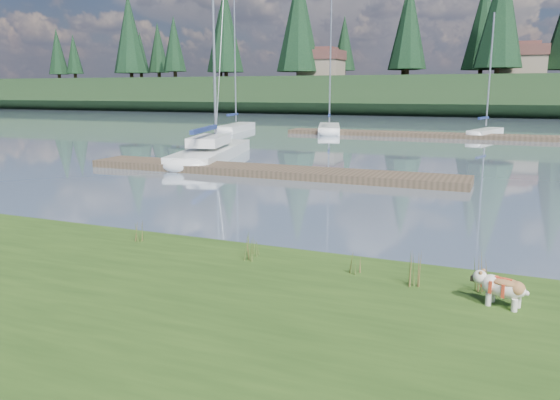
% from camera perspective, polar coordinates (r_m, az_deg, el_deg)
% --- Properties ---
extents(ground, '(200.00, 200.00, 0.00)m').
position_cam_1_polar(ground, '(41.49, 15.74, 6.35)').
color(ground, slate).
rests_on(ground, ground).
extents(bank, '(60.00, 9.00, 0.35)m').
position_cam_1_polar(bank, '(7.82, -20.82, -13.61)').
color(bank, '#2E4C17').
rests_on(bank, ground).
extents(ridge, '(200.00, 20.00, 5.00)m').
position_cam_1_polar(ridge, '(84.20, 19.58, 10.21)').
color(ridge, black).
rests_on(ridge, ground).
extents(bulldog, '(0.80, 0.44, 0.47)m').
position_cam_1_polar(bulldog, '(8.47, 22.23, -8.37)').
color(bulldog, silver).
rests_on(bulldog, bank).
extents(sailboat_main, '(4.54, 10.38, 14.54)m').
position_cam_1_polar(sailboat_main, '(28.26, -6.71, 5.35)').
color(sailboat_main, silver).
rests_on(sailboat_main, ground).
extents(dock_near, '(16.00, 2.00, 0.30)m').
position_cam_1_polar(dock_near, '(22.23, -1.57, 3.07)').
color(dock_near, '#4C3D2C').
rests_on(dock_near, ground).
extents(dock_far, '(26.00, 2.20, 0.30)m').
position_cam_1_polar(dock_far, '(41.29, 18.52, 6.37)').
color(dock_far, '#4C3D2C').
rests_on(dock_far, ground).
extents(sailboat_bg_0, '(2.72, 7.59, 10.87)m').
position_cam_1_polar(sailboat_bg_0, '(46.51, -4.37, 7.65)').
color(sailboat_bg_0, silver).
rests_on(sailboat_bg_0, ground).
extents(sailboat_bg_1, '(3.94, 8.25, 12.12)m').
position_cam_1_polar(sailboat_bg_1, '(45.50, 5.17, 7.55)').
color(sailboat_bg_1, silver).
rests_on(sailboat_bg_1, ground).
extents(sailboat_bg_2, '(2.56, 5.80, 8.83)m').
position_cam_1_polar(sailboat_bg_2, '(43.26, 20.87, 6.67)').
color(sailboat_bg_2, silver).
rests_on(sailboat_bg_2, ground).
extents(weed_0, '(0.17, 0.14, 0.54)m').
position_cam_1_polar(weed_0, '(9.88, -3.18, -5.10)').
color(weed_0, '#475B23').
rests_on(weed_0, bank).
extents(weed_1, '(0.17, 0.14, 0.44)m').
position_cam_1_polar(weed_1, '(10.24, -2.81, -4.74)').
color(weed_1, '#475B23').
rests_on(weed_1, bank).
extents(weed_2, '(0.17, 0.14, 0.60)m').
position_cam_1_polar(weed_2, '(8.89, 13.87, -7.18)').
color(weed_2, '#475B23').
rests_on(weed_2, bank).
extents(weed_3, '(0.17, 0.14, 0.49)m').
position_cam_1_polar(weed_3, '(11.49, -14.57, -3.20)').
color(weed_3, '#475B23').
rests_on(weed_3, bank).
extents(weed_4, '(0.17, 0.14, 0.42)m').
position_cam_1_polar(weed_4, '(9.32, 7.72, -6.54)').
color(weed_4, '#475B23').
rests_on(weed_4, bank).
extents(weed_5, '(0.17, 0.14, 0.60)m').
position_cam_1_polar(weed_5, '(8.95, 20.23, -7.45)').
color(weed_5, '#475B23').
rests_on(weed_5, bank).
extents(mud_lip, '(60.00, 0.50, 0.14)m').
position_cam_1_polar(mud_lip, '(11.21, -5.17, -5.82)').
color(mud_lip, '#33281C').
rests_on(mud_lip, ground).
extents(conifer_0, '(5.72, 5.72, 14.15)m').
position_cam_1_polar(conifer_0, '(98.90, -15.46, 16.43)').
color(conifer_0, '#382619').
rests_on(conifer_0, ridge).
extents(conifer_1, '(4.40, 4.40, 11.30)m').
position_cam_1_polar(conifer_1, '(93.93, -6.30, 16.21)').
color(conifer_1, '#382619').
rests_on(conifer_1, ridge).
extents(conifer_2, '(6.60, 6.60, 16.05)m').
position_cam_1_polar(conifer_2, '(85.17, 1.97, 18.30)').
color(conifer_2, '#382619').
rests_on(conifer_2, ridge).
extents(conifer_3, '(4.84, 4.84, 12.25)m').
position_cam_1_polar(conifer_3, '(84.81, 12.93, 16.83)').
color(conifer_3, '#382619').
rests_on(conifer_3, ridge).
extents(conifer_4, '(6.16, 6.16, 15.10)m').
position_cam_1_polar(conifer_4, '(77.68, 22.12, 17.83)').
color(conifer_4, '#382619').
rests_on(conifer_4, ridge).
extents(house_0, '(6.30, 5.30, 4.65)m').
position_cam_1_polar(house_0, '(85.53, 4.37, 14.06)').
color(house_0, gray).
rests_on(house_0, ridge).
extents(house_1, '(6.30, 5.30, 4.65)m').
position_cam_1_polar(house_1, '(82.15, 24.01, 13.24)').
color(house_1, gray).
rests_on(house_1, ridge).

